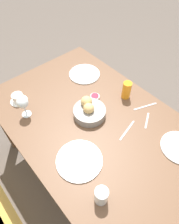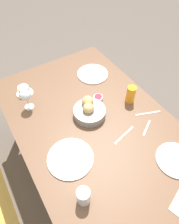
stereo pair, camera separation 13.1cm
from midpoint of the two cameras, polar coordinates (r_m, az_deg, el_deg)
The scene contains 13 objects.
ground_plane at distance 1.90m, azimuth -0.47°, elevation -16.08°, with size 10.00×10.00×0.00m, color #564C44.
dining_table at distance 1.36m, azimuth -0.63°, elevation -5.50°, with size 1.53×0.96×0.70m.
bread_basket at distance 1.31m, azimuth -3.00°, elevation 0.27°, with size 0.22×0.22×0.12m.
plate_near_right at distance 1.63m, azimuth -3.79°, elevation 10.66°, with size 0.25×0.25×0.01m.
plate_far_center at distance 1.16m, azimuth -6.27°, elevation -13.80°, with size 0.26×0.26×0.01m.
juice_glass at distance 1.42m, azimuth 7.93°, elevation 6.07°, with size 0.06×0.06×0.13m.
water_tumbler at distance 1.03m, azimuth -0.56°, elevation -23.07°, with size 0.07×0.07×0.11m.
wine_glass at distance 1.34m, azimuth -21.28°, elevation 2.19°, with size 0.08×0.08×0.16m.
coffee_cup at distance 1.51m, azimuth -22.11°, elevation 3.48°, with size 0.12×0.12×0.06m.
jam_bowl_berry at distance 1.43m, azimuth -1.10°, elevation 4.17°, with size 0.07×0.07×0.03m.
fork_silver at distance 1.27m, azimuth 7.82°, elevation -5.37°, with size 0.05×0.17×0.00m.
knife_silver at distance 1.42m, azimuth 13.11°, elevation 1.42°, with size 0.07×0.17×0.00m.
spoon_coffee at distance 1.34m, azimuth 13.44°, elevation -2.53°, with size 0.08×0.12×0.00m.
Camera 1 is at (-0.55, 0.54, 1.74)m, focal length 32.00 mm.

